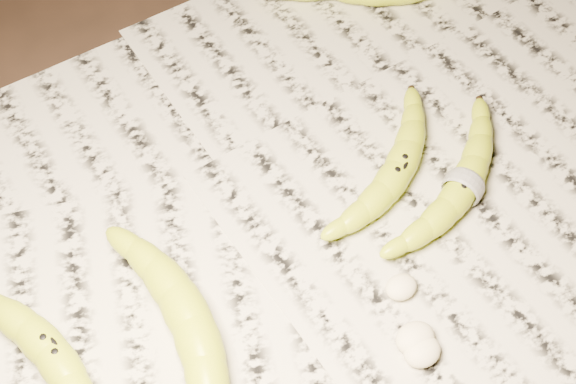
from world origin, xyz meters
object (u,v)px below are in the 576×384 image
banana_left_b (192,325)px  banana_center (398,169)px  banana_left_a (50,352)px  banana_taped (464,185)px

banana_left_b → banana_center: 0.26m
banana_left_a → banana_left_b: bearing=-122.0°
banana_taped → banana_left_b: bearing=152.4°
banana_left_a → banana_taped: banana_left_a is taller
banana_center → banana_taped: 0.07m
banana_left_b → banana_taped: banana_left_b is taller
banana_left_b → banana_taped: size_ratio=1.09×
banana_left_a → banana_center: 0.37m
banana_taped → banana_center: bearing=105.0°
banana_left_a → banana_left_b: size_ratio=0.93×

